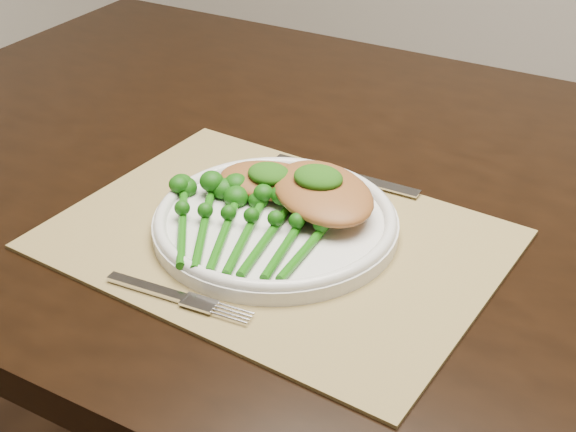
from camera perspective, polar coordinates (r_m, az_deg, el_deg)
The scene contains 10 objects.
dining_table at distance 1.19m, azimuth 7.35°, elevation -14.28°, with size 1.62×0.94×0.75m.
placemat at distance 0.87m, azimuth -0.90°, elevation -1.67°, with size 0.47×0.34×0.00m, color #947E4B.
dinner_plate at distance 0.87m, azimuth -0.89°, elevation -0.37°, with size 0.27×0.27×0.02m.
knife at distance 0.98m, azimuth 3.12°, elevation 3.15°, with size 0.19×0.02×0.01m.
fork at distance 0.78m, azimuth -7.17°, elevation -5.92°, with size 0.16×0.03×0.00m.
chicken_fillet_left at distance 0.92m, azimuth -1.33°, elevation 2.57°, with size 0.12×0.08×0.02m, color #975C2C.
chicken_fillet_right at distance 0.88m, azimuth 2.49°, elevation 1.70°, with size 0.15×0.10×0.03m, color #975C2C.
pesto_dollop_left at distance 0.90m, azimuth -1.36°, elevation 3.03°, with size 0.05×0.04×0.02m, color #134109.
pesto_dollop_right at distance 0.87m, azimuth 2.17°, elevation 2.75°, with size 0.06×0.05×0.02m, color #134109.
broccolini_bundle at distance 0.83m, azimuth -3.00°, elevation -1.29°, with size 0.21×0.22×0.04m.
Camera 1 is at (0.20, -0.64, 1.23)m, focal length 50.00 mm.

